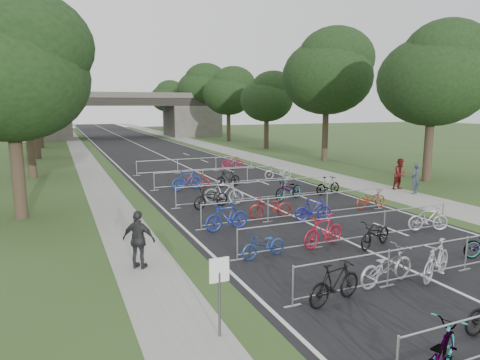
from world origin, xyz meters
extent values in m
cube|color=black|center=(0.00, 50.00, 0.01)|extent=(11.00, 140.00, 0.01)
cube|color=gray|center=(8.00, 50.00, 0.01)|extent=(3.00, 140.00, 0.01)
cube|color=gray|center=(-7.50, 50.00, 0.01)|extent=(2.00, 140.00, 0.01)
cube|color=silver|center=(0.00, 50.00, 0.00)|extent=(0.12, 140.00, 0.00)
cube|color=#4A4842|center=(-11.50, 65.00, 2.50)|extent=(8.00, 8.00, 5.00)
cube|color=#4A4842|center=(11.50, 65.00, 2.50)|extent=(8.00, 8.00, 5.00)
cube|color=black|center=(0.00, 65.00, 5.60)|extent=(30.00, 8.00, 1.20)
cube|color=#4A4842|center=(0.00, 61.20, 6.60)|extent=(30.00, 0.40, 0.90)
cube|color=#4A4842|center=(0.00, 68.80, 6.60)|extent=(30.00, 0.40, 0.90)
cylinder|color=#4C4C51|center=(-6.80, 3.00, 0.75)|extent=(0.06, 0.06, 1.50)
cube|color=white|center=(-6.80, 3.00, 1.55)|extent=(0.45, 0.04, 0.55)
cylinder|color=#33261C|center=(-11.50, 16.00, 2.10)|extent=(0.56, 0.56, 4.20)
ellipsoid|color=black|center=(-11.50, 16.00, 6.22)|extent=(6.72, 6.72, 5.51)
sphere|color=black|center=(-10.90, 15.50, 7.56)|extent=(5.38, 5.38, 5.38)
cylinder|color=#33261C|center=(13.00, 16.00, 2.24)|extent=(0.56, 0.56, 4.48)
ellipsoid|color=black|center=(13.00, 16.00, 6.63)|extent=(7.17, 7.17, 5.88)
sphere|color=black|center=(13.60, 15.50, 8.06)|extent=(5.73, 5.73, 5.73)
sphere|color=black|center=(12.50, 16.50, 5.73)|extent=(4.66, 4.66, 4.66)
cylinder|color=#33261C|center=(-11.50, 28.00, 2.36)|extent=(0.56, 0.56, 4.72)
ellipsoid|color=black|center=(-11.50, 28.00, 6.99)|extent=(7.56, 7.56, 6.20)
sphere|color=black|center=(-10.90, 27.50, 8.50)|extent=(6.05, 6.05, 6.05)
sphere|color=black|center=(-12.00, 28.50, 6.05)|extent=(4.91, 4.91, 4.91)
cylinder|color=#33261C|center=(13.00, 28.00, 2.55)|extent=(0.56, 0.56, 5.11)
ellipsoid|color=black|center=(13.00, 28.00, 7.56)|extent=(8.18, 8.18, 6.70)
sphere|color=black|center=(13.60, 27.50, 9.20)|extent=(6.54, 6.54, 6.54)
sphere|color=black|center=(12.50, 28.50, 6.54)|extent=(5.31, 5.31, 5.31)
cylinder|color=#33261C|center=(-11.50, 40.00, 2.62)|extent=(0.56, 0.56, 5.25)
ellipsoid|color=black|center=(-11.50, 40.00, 7.77)|extent=(8.40, 8.40, 6.89)
sphere|color=black|center=(-10.90, 39.50, 9.45)|extent=(6.72, 6.72, 6.72)
sphere|color=black|center=(-12.00, 40.50, 6.72)|extent=(5.46, 5.46, 5.46)
cylinder|color=#33261C|center=(13.00, 40.00, 1.92)|extent=(0.56, 0.56, 3.85)
ellipsoid|color=black|center=(13.00, 40.00, 5.70)|extent=(6.16, 6.16, 5.05)
sphere|color=black|center=(13.60, 39.50, 6.93)|extent=(4.93, 4.93, 4.93)
sphere|color=black|center=(12.50, 40.50, 4.93)|extent=(4.00, 4.00, 4.00)
cylinder|color=#33261C|center=(-11.50, 52.00, 2.10)|extent=(0.56, 0.56, 4.20)
ellipsoid|color=black|center=(-11.50, 52.00, 6.22)|extent=(6.72, 6.72, 5.51)
sphere|color=black|center=(-10.90, 51.50, 7.56)|extent=(5.38, 5.38, 5.38)
sphere|color=black|center=(-12.00, 52.50, 5.38)|extent=(4.37, 4.37, 4.37)
cylinder|color=#33261C|center=(13.00, 52.00, 2.24)|extent=(0.56, 0.56, 4.48)
ellipsoid|color=black|center=(13.00, 52.00, 6.63)|extent=(7.17, 7.17, 5.88)
sphere|color=black|center=(13.60, 51.50, 8.06)|extent=(5.73, 5.73, 5.73)
sphere|color=black|center=(12.50, 52.50, 5.73)|extent=(4.66, 4.66, 4.66)
cylinder|color=#33261C|center=(-11.50, 64.00, 2.36)|extent=(0.56, 0.56, 4.72)
ellipsoid|color=black|center=(-11.50, 64.00, 6.99)|extent=(7.56, 7.56, 6.20)
sphere|color=black|center=(-10.90, 63.50, 8.50)|extent=(6.05, 6.05, 6.05)
sphere|color=black|center=(-12.00, 64.50, 6.05)|extent=(4.91, 4.91, 4.91)
cylinder|color=#33261C|center=(13.00, 64.00, 2.55)|extent=(0.56, 0.56, 5.11)
ellipsoid|color=black|center=(13.00, 64.00, 7.56)|extent=(8.18, 8.18, 6.70)
sphere|color=black|center=(13.60, 63.50, 9.20)|extent=(6.54, 6.54, 6.54)
sphere|color=black|center=(12.50, 64.50, 6.54)|extent=(5.31, 5.31, 5.31)
cylinder|color=#33261C|center=(-11.50, 76.00, 2.62)|extent=(0.56, 0.56, 5.25)
ellipsoid|color=black|center=(-11.50, 76.00, 7.77)|extent=(8.40, 8.40, 6.89)
sphere|color=black|center=(-10.90, 75.50, 9.45)|extent=(6.72, 6.72, 6.72)
sphere|color=black|center=(-12.00, 76.50, 6.72)|extent=(5.46, 5.46, 5.46)
cylinder|color=#33261C|center=(13.00, 76.00, 1.92)|extent=(0.56, 0.56, 3.85)
ellipsoid|color=black|center=(13.00, 76.00, 5.70)|extent=(6.16, 6.16, 5.05)
sphere|color=black|center=(13.60, 75.50, 6.93)|extent=(4.93, 4.93, 4.93)
sphere|color=black|center=(12.50, 76.50, 4.93)|extent=(4.00, 4.00, 4.00)
cylinder|color=#33261C|center=(-11.50, 88.00, 2.10)|extent=(0.56, 0.56, 4.20)
ellipsoid|color=black|center=(-11.50, 88.00, 6.22)|extent=(6.72, 6.72, 5.51)
sphere|color=black|center=(-10.90, 87.50, 7.56)|extent=(5.38, 5.38, 5.38)
sphere|color=black|center=(-12.00, 88.50, 5.38)|extent=(4.37, 4.37, 4.37)
cylinder|color=#33261C|center=(13.00, 88.00, 2.24)|extent=(0.56, 0.56, 4.48)
ellipsoid|color=black|center=(13.00, 88.00, 6.63)|extent=(7.17, 7.17, 5.88)
sphere|color=black|center=(13.60, 87.50, 8.06)|extent=(5.73, 5.73, 5.73)
sphere|color=black|center=(12.50, 88.50, 5.73)|extent=(4.66, 4.66, 4.66)
cylinder|color=#ABADB3|center=(0.00, 3.60, 1.05)|extent=(9.20, 0.04, 0.04)
cylinder|color=#ABADB3|center=(0.00, 3.60, 0.18)|extent=(9.20, 0.04, 0.04)
cylinder|color=#ABADB3|center=(-4.60, 3.60, 0.55)|extent=(0.05, 0.05, 1.10)
cube|color=#ABADB3|center=(-4.60, 3.60, 0.01)|extent=(0.50, 0.08, 0.03)
cylinder|color=#ABADB3|center=(-1.53, 3.60, 0.55)|extent=(0.05, 0.05, 1.10)
cube|color=#ABADB3|center=(-1.53, 3.60, 0.01)|extent=(0.50, 0.08, 0.03)
cylinder|color=#ABADB3|center=(1.53, 3.60, 0.55)|extent=(0.05, 0.05, 1.10)
cube|color=#ABADB3|center=(1.53, 3.60, 0.01)|extent=(0.50, 0.08, 0.03)
cylinder|color=#ABADB3|center=(0.00, 7.20, 1.05)|extent=(9.20, 0.04, 0.04)
cylinder|color=#ABADB3|center=(0.00, 7.20, 0.18)|extent=(9.20, 0.04, 0.04)
cylinder|color=#ABADB3|center=(-4.60, 7.20, 0.55)|extent=(0.05, 0.05, 1.10)
cube|color=#ABADB3|center=(-4.60, 7.20, 0.01)|extent=(0.50, 0.08, 0.03)
cylinder|color=#ABADB3|center=(-1.53, 7.20, 0.55)|extent=(0.05, 0.05, 1.10)
cube|color=#ABADB3|center=(-1.53, 7.20, 0.01)|extent=(0.50, 0.08, 0.03)
cylinder|color=#ABADB3|center=(1.53, 7.20, 0.55)|extent=(0.05, 0.05, 1.10)
cube|color=#ABADB3|center=(1.53, 7.20, 0.01)|extent=(0.50, 0.08, 0.03)
cylinder|color=#ABADB3|center=(4.60, 7.20, 0.55)|extent=(0.05, 0.05, 1.10)
cube|color=#ABADB3|center=(4.60, 7.20, 0.01)|extent=(0.50, 0.08, 0.03)
cylinder|color=#ABADB3|center=(0.00, 11.00, 1.05)|extent=(9.20, 0.04, 0.04)
cylinder|color=#ABADB3|center=(0.00, 11.00, 0.18)|extent=(9.20, 0.04, 0.04)
cylinder|color=#ABADB3|center=(-4.60, 11.00, 0.55)|extent=(0.05, 0.05, 1.10)
cube|color=#ABADB3|center=(-4.60, 11.00, 0.01)|extent=(0.50, 0.08, 0.03)
cylinder|color=#ABADB3|center=(-1.53, 11.00, 0.55)|extent=(0.05, 0.05, 1.10)
cube|color=#ABADB3|center=(-1.53, 11.00, 0.01)|extent=(0.50, 0.08, 0.03)
cylinder|color=#ABADB3|center=(1.53, 11.00, 0.55)|extent=(0.05, 0.05, 1.10)
cube|color=#ABADB3|center=(1.53, 11.00, 0.01)|extent=(0.50, 0.08, 0.03)
cylinder|color=#ABADB3|center=(4.60, 11.00, 0.55)|extent=(0.05, 0.05, 1.10)
cube|color=#ABADB3|center=(4.60, 11.00, 0.01)|extent=(0.50, 0.08, 0.03)
cylinder|color=#ABADB3|center=(0.00, 15.00, 1.05)|extent=(9.20, 0.04, 0.04)
cylinder|color=#ABADB3|center=(0.00, 15.00, 0.18)|extent=(9.20, 0.04, 0.04)
cylinder|color=#ABADB3|center=(-4.60, 15.00, 0.55)|extent=(0.05, 0.05, 1.10)
cube|color=#ABADB3|center=(-4.60, 15.00, 0.01)|extent=(0.50, 0.08, 0.03)
cylinder|color=#ABADB3|center=(-1.53, 15.00, 0.55)|extent=(0.05, 0.05, 1.10)
cube|color=#ABADB3|center=(-1.53, 15.00, 0.01)|extent=(0.50, 0.08, 0.03)
cylinder|color=#ABADB3|center=(1.53, 15.00, 0.55)|extent=(0.05, 0.05, 1.10)
cube|color=#ABADB3|center=(1.53, 15.00, 0.01)|extent=(0.50, 0.08, 0.03)
cylinder|color=#ABADB3|center=(4.60, 15.00, 0.55)|extent=(0.05, 0.05, 1.10)
cube|color=#ABADB3|center=(4.60, 15.00, 0.01)|extent=(0.50, 0.08, 0.03)
cylinder|color=#ABADB3|center=(0.00, 20.00, 1.05)|extent=(9.20, 0.04, 0.04)
cylinder|color=#ABADB3|center=(0.00, 20.00, 0.18)|extent=(9.20, 0.04, 0.04)
cylinder|color=#ABADB3|center=(-4.60, 20.00, 0.55)|extent=(0.05, 0.05, 1.10)
cube|color=#ABADB3|center=(-4.60, 20.00, 0.01)|extent=(0.50, 0.08, 0.03)
cylinder|color=#ABADB3|center=(-1.53, 20.00, 0.55)|extent=(0.05, 0.05, 1.10)
cube|color=#ABADB3|center=(-1.53, 20.00, 0.01)|extent=(0.50, 0.08, 0.03)
cylinder|color=#ABADB3|center=(1.53, 20.00, 0.55)|extent=(0.05, 0.05, 1.10)
cube|color=#ABADB3|center=(1.53, 20.00, 0.01)|extent=(0.50, 0.08, 0.03)
cylinder|color=#ABADB3|center=(4.60, 20.00, 0.55)|extent=(0.05, 0.05, 1.10)
cube|color=#ABADB3|center=(4.60, 20.00, 0.01)|extent=(0.50, 0.08, 0.03)
cylinder|color=#ABADB3|center=(0.00, 26.00, 1.05)|extent=(9.20, 0.04, 0.04)
cylinder|color=#ABADB3|center=(0.00, 26.00, 0.18)|extent=(9.20, 0.04, 0.04)
cylinder|color=#ABADB3|center=(-4.60, 26.00, 0.55)|extent=(0.05, 0.05, 1.10)
cube|color=#ABADB3|center=(-4.60, 26.00, 0.01)|extent=(0.50, 0.08, 0.03)
cylinder|color=#ABADB3|center=(-1.53, 26.00, 0.55)|extent=(0.05, 0.05, 1.10)
cube|color=#ABADB3|center=(-1.53, 26.00, 0.01)|extent=(0.50, 0.08, 0.03)
cylinder|color=#ABADB3|center=(1.53, 26.00, 0.55)|extent=(0.05, 0.05, 1.10)
cube|color=#ABADB3|center=(1.53, 26.00, 0.01)|extent=(0.50, 0.08, 0.03)
cylinder|color=#ABADB3|center=(4.60, 26.00, 0.55)|extent=(0.05, 0.05, 1.10)
cube|color=#ABADB3|center=(4.60, 26.00, 0.01)|extent=(0.50, 0.08, 0.03)
imported|color=#ABADB3|center=(-3.54, 0.05, 0.49)|extent=(1.97, 1.40, 0.98)
imported|color=black|center=(-3.52, 3.33, 0.56)|extent=(1.92, 0.92, 1.11)
imported|color=#95969C|center=(-1.47, 3.74, 0.54)|extent=(2.15, 1.00, 1.09)
imported|color=#A5A5AD|center=(0.12, 3.44, 0.58)|extent=(2.00, 1.27, 1.17)
imported|color=navy|center=(-3.70, 7.06, 0.45)|extent=(1.77, 0.84, 0.89)
imported|color=maroon|center=(-1.20, 7.23, 0.59)|extent=(2.03, 0.97, 1.18)
imported|color=black|center=(0.49, 6.46, 0.49)|extent=(1.98, 1.26, 0.98)
imported|color=#ABABB2|center=(3.84, 7.23, 0.50)|extent=(1.74, 1.00, 1.01)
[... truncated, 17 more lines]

